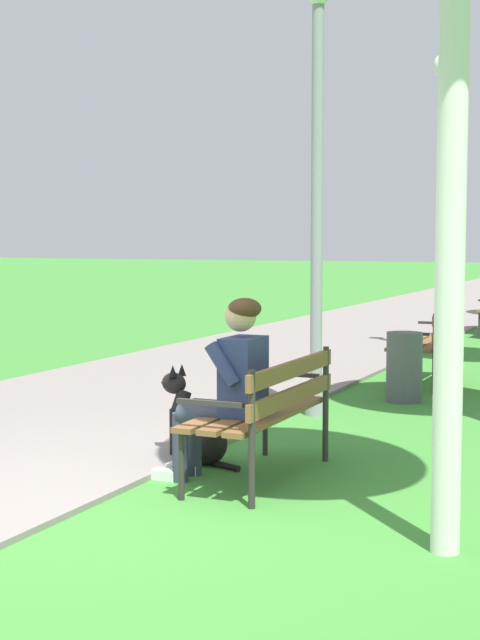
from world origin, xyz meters
name	(u,v)px	position (x,y,z in m)	size (l,w,h in m)	color
ground_plane	(97,515)	(0.00, 0.00, 0.00)	(120.00, 120.00, 0.00)	#3D8433
park_bench_near	(267,405)	(0.60, 1.20, 0.51)	(0.55, 1.50, 0.85)	brown
park_bench_mid	(432,339)	(0.65, 5.97, 0.51)	(0.55, 1.50, 0.85)	brown
person_seated_on_near_bench	(228,383)	(0.39, 1.02, 0.68)	(0.74, 0.49, 1.25)	#33384C
dog_black	(196,427)	(-0.08, 1.47, 0.26)	(0.80, 0.44, 0.71)	black
lamp_post_near	(317,189)	(0.09, 3.63, 2.09)	(0.24, 0.24, 4.03)	gray
lamp_post_mid	(440,201)	(0.09, 8.79, 2.16)	(0.24, 0.24, 4.17)	gray
litter_bin	(404,367)	(0.66, 4.69, 0.35)	(0.36, 0.36, 0.70)	#515156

